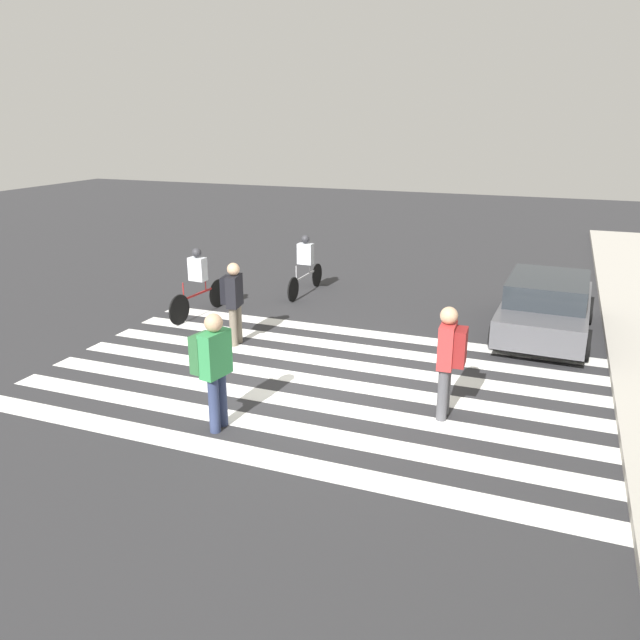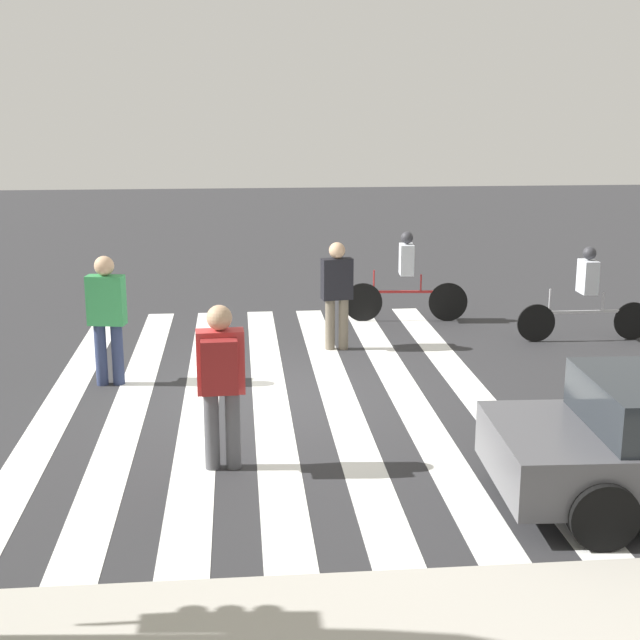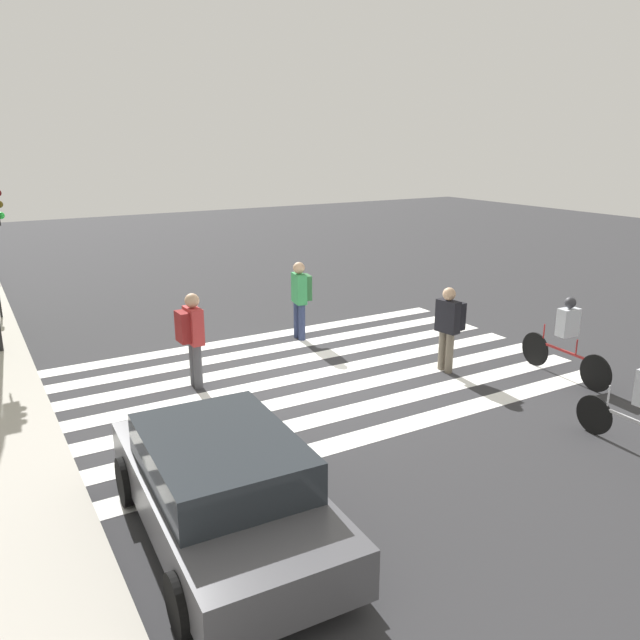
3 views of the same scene
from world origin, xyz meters
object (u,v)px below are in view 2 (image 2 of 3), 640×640
at_px(pedestrian_adult_tall_backpack, 107,310).
at_px(pedestrian_child_with_backpack, 221,376).
at_px(cyclist_mid_street, 587,290).
at_px(cyclist_far_lane, 406,274).
at_px(pedestrian_adult_blue_shirt, 337,287).

bearing_deg(pedestrian_adult_tall_backpack, pedestrian_child_with_backpack, 127.18).
relative_size(cyclist_mid_street, cyclist_far_lane, 1.02).
bearing_deg(pedestrian_adult_blue_shirt, cyclist_far_lane, -139.46).
height_order(pedestrian_child_with_backpack, cyclist_mid_street, pedestrian_child_with_backpack).
bearing_deg(pedestrian_child_with_backpack, pedestrian_adult_blue_shirt, 66.96).
relative_size(pedestrian_adult_blue_shirt, pedestrian_child_with_backpack, 0.95).
distance_m(pedestrian_child_with_backpack, cyclist_mid_street, 7.70).
distance_m(cyclist_mid_street, cyclist_far_lane, 3.18).
bearing_deg(cyclist_mid_street, pedestrian_child_with_backpack, 39.61).
distance_m(pedestrian_adult_blue_shirt, cyclist_mid_street, 4.19).
height_order(pedestrian_child_with_backpack, pedestrian_adult_tall_backpack, pedestrian_adult_tall_backpack).
xyz_separation_m(pedestrian_adult_blue_shirt, pedestrian_adult_tall_backpack, (3.42, 1.54, 0.06)).
bearing_deg(pedestrian_child_with_backpack, cyclist_mid_street, 36.69).
bearing_deg(pedestrian_adult_tall_backpack, pedestrian_adult_blue_shirt, -145.52).
bearing_deg(pedestrian_adult_blue_shirt, cyclist_mid_street, 172.00).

